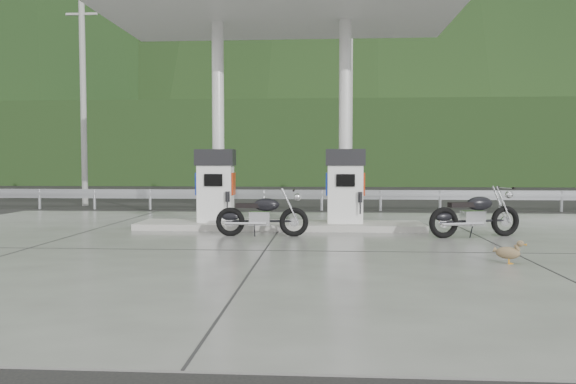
# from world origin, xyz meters

# --- Properties ---
(ground) EXTENTS (160.00, 160.00, 0.00)m
(ground) POSITION_xyz_m (0.00, 0.00, 0.00)
(ground) COLOR black
(ground) RESTS_ON ground
(forecourt_apron) EXTENTS (18.00, 14.00, 0.02)m
(forecourt_apron) POSITION_xyz_m (0.00, 0.00, 0.01)
(forecourt_apron) COLOR slate
(forecourt_apron) RESTS_ON ground
(pump_island) EXTENTS (7.00, 1.40, 0.15)m
(pump_island) POSITION_xyz_m (0.00, 2.50, 0.10)
(pump_island) COLOR #9C9A91
(pump_island) RESTS_ON forecourt_apron
(gas_pump_left) EXTENTS (0.95, 0.55, 1.80)m
(gas_pump_left) POSITION_xyz_m (-1.60, 2.50, 1.07)
(gas_pump_left) COLOR white
(gas_pump_left) RESTS_ON pump_island
(gas_pump_right) EXTENTS (0.95, 0.55, 1.80)m
(gas_pump_right) POSITION_xyz_m (1.60, 2.50, 1.07)
(gas_pump_right) COLOR white
(gas_pump_right) RESTS_ON pump_island
(canopy_column_left) EXTENTS (0.30, 0.30, 5.00)m
(canopy_column_left) POSITION_xyz_m (-1.60, 2.90, 2.67)
(canopy_column_left) COLOR silver
(canopy_column_left) RESTS_ON pump_island
(canopy_column_right) EXTENTS (0.30, 0.30, 5.00)m
(canopy_column_right) POSITION_xyz_m (1.60, 2.90, 2.67)
(canopy_column_right) COLOR silver
(canopy_column_right) RESTS_ON pump_island
(canopy_roof) EXTENTS (8.50, 5.00, 0.40)m
(canopy_roof) POSITION_xyz_m (0.00, 2.50, 5.37)
(canopy_roof) COLOR silver
(canopy_roof) RESTS_ON canopy_column_left
(guardrail) EXTENTS (26.00, 0.16, 1.42)m
(guardrail) POSITION_xyz_m (0.00, 8.00, 0.71)
(guardrail) COLOR #9C9FA4
(guardrail) RESTS_ON ground
(road) EXTENTS (60.00, 7.00, 0.01)m
(road) POSITION_xyz_m (0.00, 11.50, 0.00)
(road) COLOR black
(road) RESTS_ON ground
(utility_pole_a) EXTENTS (0.22, 0.22, 8.00)m
(utility_pole_a) POSITION_xyz_m (-8.00, 9.50, 4.00)
(utility_pole_a) COLOR gray
(utility_pole_a) RESTS_ON ground
(utility_pole_b) EXTENTS (0.22, 0.22, 8.00)m
(utility_pole_b) POSITION_xyz_m (2.00, 9.50, 4.00)
(utility_pole_b) COLOR gray
(utility_pole_b) RESTS_ON ground
(tree_band) EXTENTS (80.00, 6.00, 6.00)m
(tree_band) POSITION_xyz_m (0.00, 30.00, 3.00)
(tree_band) COLOR black
(tree_band) RESTS_ON ground
(forested_hills) EXTENTS (100.00, 40.00, 140.00)m
(forested_hills) POSITION_xyz_m (0.00, 60.00, 0.00)
(forested_hills) COLOR black
(forested_hills) RESTS_ON ground
(motorcycle_left) EXTENTS (1.93, 0.65, 0.91)m
(motorcycle_left) POSITION_xyz_m (-0.28, 1.04, 0.47)
(motorcycle_left) COLOR black
(motorcycle_left) RESTS_ON forecourt_apron
(motorcycle_right) EXTENTS (2.11, 1.18, 0.96)m
(motorcycle_right) POSITION_xyz_m (4.38, 1.19, 0.50)
(motorcycle_right) COLOR black
(motorcycle_right) RESTS_ON forecourt_apron
(duck) EXTENTS (0.47, 0.31, 0.33)m
(duck) POSITION_xyz_m (4.05, -2.06, 0.19)
(duck) COLOR brown
(duck) RESTS_ON forecourt_apron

